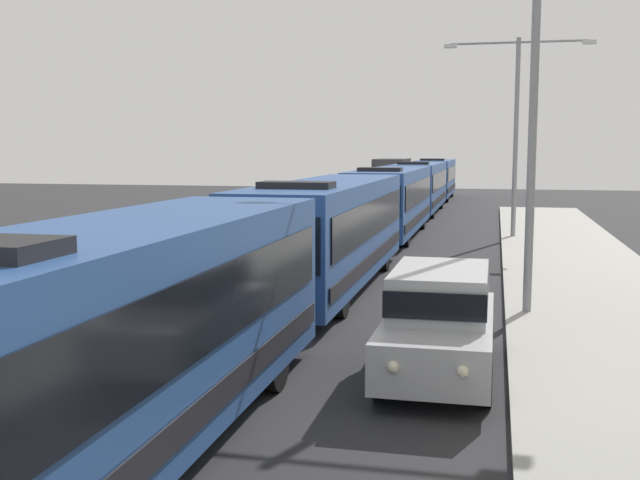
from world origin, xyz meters
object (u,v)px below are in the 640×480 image
object	(u,v)px
bus_middle	(391,199)
box_truck_oncoming	(391,178)
streetlamp_far	(516,116)
white_suv	(439,318)
streetlamp_mid	(534,99)
bus_second_in_line	(329,229)
bus_fourth_in_line	(419,185)
bus_rear	(435,178)
bus_lead	(129,327)

from	to	relation	value
bus_middle	box_truck_oncoming	world-z (taller)	bus_middle
streetlamp_far	white_suv	bearing A→B (deg)	-94.58
streetlamp_mid	box_truck_oncoming	bearing A→B (deg)	102.20
bus_second_in_line	streetlamp_mid	size ratio (longest dim) A/B	1.53
bus_middle	bus_fourth_in_line	size ratio (longest dim) A/B	0.98
bus_middle	streetlamp_far	world-z (taller)	streetlamp_far
bus_second_in_line	bus_rear	xyz separation A→B (m)	(-0.00, 39.11, -0.00)
bus_lead	streetlamp_mid	bearing A→B (deg)	60.55
white_suv	bus_fourth_in_line	bearing A→B (deg)	96.18
white_suv	streetlamp_mid	world-z (taller)	streetlamp_mid
bus_second_in_line	box_truck_oncoming	world-z (taller)	bus_second_in_line
bus_middle	streetlamp_far	bearing A→B (deg)	0.23
bus_second_in_line	bus_middle	world-z (taller)	same
bus_lead	streetlamp_mid	world-z (taller)	streetlamp_mid
bus_fourth_in_line	box_truck_oncoming	world-z (taller)	bus_fourth_in_line
streetlamp_mid	streetlamp_far	size ratio (longest dim) A/B	0.94
bus_middle	bus_second_in_line	bearing A→B (deg)	-90.00
bus_fourth_in_line	streetlamp_mid	bearing A→B (deg)	-79.45
bus_lead	box_truck_oncoming	world-z (taller)	bus_lead
bus_fourth_in_line	box_truck_oncoming	bearing A→B (deg)	106.37
white_suv	streetlamp_far	xyz separation A→B (m)	(1.70, 21.20, 4.35)
bus_fourth_in_line	bus_rear	xyz separation A→B (m)	(-0.00, 12.84, -0.00)
bus_lead	bus_rear	xyz separation A→B (m)	(0.00, 51.40, 0.00)
bus_lead	streetlamp_far	xyz separation A→B (m)	(5.40, 25.59, 3.69)
streetlamp_far	bus_fourth_in_line	bearing A→B (deg)	112.61
bus_rear	streetlamp_far	xyz separation A→B (m)	(5.40, -25.81, 3.69)
bus_second_in_line	bus_middle	distance (m)	13.28
bus_lead	bus_rear	world-z (taller)	same
bus_rear	streetlamp_mid	world-z (taller)	streetlamp_mid
bus_fourth_in_line	white_suv	xyz separation A→B (m)	(3.70, -34.16, -0.66)
streetlamp_mid	bus_rear	bearing A→B (deg)	97.35
bus_middle	bus_fourth_in_line	distance (m)	12.98
box_truck_oncoming	streetlamp_mid	size ratio (longest dim) A/B	0.91
bus_fourth_in_line	white_suv	bearing A→B (deg)	-83.82
bus_rear	bus_middle	bearing A→B (deg)	-90.00
bus_second_in_line	streetlamp_far	xyz separation A→B (m)	(5.40, 13.31, 3.69)
box_truck_oncoming	white_suv	bearing A→B (deg)	-81.24
bus_lead	bus_middle	distance (m)	25.57
bus_second_in_line	bus_rear	bearing A→B (deg)	90.00
bus_middle	bus_rear	xyz separation A→B (m)	(-0.00, 25.83, -0.00)
box_truck_oncoming	streetlamp_far	world-z (taller)	streetlamp_far
bus_second_in_line	box_truck_oncoming	bearing A→B (deg)	95.03
bus_lead	white_suv	distance (m)	5.78
bus_middle	streetlamp_mid	size ratio (longest dim) A/B	1.49
bus_lead	bus_fourth_in_line	xyz separation A→B (m)	(0.00, 38.56, 0.00)
bus_rear	streetlamp_far	world-z (taller)	streetlamp_far
bus_middle	white_suv	world-z (taller)	bus_middle
bus_lead	bus_second_in_line	size ratio (longest dim) A/B	0.85
streetlamp_far	bus_rear	bearing A→B (deg)	101.81
bus_fourth_in_line	white_suv	world-z (taller)	bus_fourth_in_line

